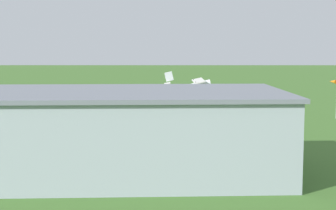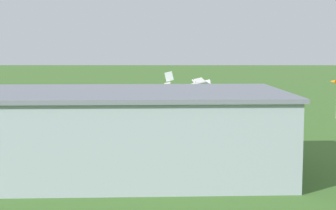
{
  "view_description": "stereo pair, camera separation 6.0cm",
  "coord_description": "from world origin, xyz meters",
  "px_view_note": "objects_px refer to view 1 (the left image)",
  "views": [
    {
      "loc": [
        -2.42,
        75.44,
        11.12
      ],
      "look_at": [
        -2.19,
        8.11,
        3.34
      ],
      "focal_mm": 57.03,
      "sensor_mm": 36.0,
      "label": 1
    },
    {
      "loc": [
        -2.48,
        75.44,
        11.12
      ],
      "look_at": [
        -2.19,
        8.11,
        3.34
      ],
      "focal_mm": 57.03,
      "sensor_mm": 36.0,
      "label": 2
    }
  ],
  "objects_px": {
    "hangar": "(117,132)",
    "windsock": "(333,84)",
    "biplane": "(190,88)",
    "person_beside_truck": "(38,139)",
    "car_green": "(1,139)",
    "person_by_parked_cars": "(82,130)",
    "person_crossing_taxiway": "(55,130)",
    "person_near_hangar_door": "(264,135)",
    "car_blue": "(240,137)",
    "person_walking_on_apron": "(75,135)"
  },
  "relations": [
    {
      "from": "hangar",
      "to": "windsock",
      "type": "distance_m",
      "value": 44.66
    },
    {
      "from": "biplane",
      "to": "person_beside_truck",
      "type": "height_order",
      "value": "biplane"
    },
    {
      "from": "hangar",
      "to": "car_green",
      "type": "bearing_deg",
      "value": -40.95
    },
    {
      "from": "person_by_parked_cars",
      "to": "person_crossing_taxiway",
      "type": "bearing_deg",
      "value": 0.02
    },
    {
      "from": "windsock",
      "to": "person_beside_truck",
      "type": "bearing_deg",
      "value": 29.62
    },
    {
      "from": "biplane",
      "to": "person_near_hangar_door",
      "type": "height_order",
      "value": "biplane"
    },
    {
      "from": "car_green",
      "to": "person_beside_truck",
      "type": "xyz_separation_m",
      "value": [
        -3.96,
        -0.23,
        -0.03
      ]
    },
    {
      "from": "hangar",
      "to": "car_blue",
      "type": "relative_size",
      "value": 6.18
    },
    {
      "from": "person_crossing_taxiway",
      "to": "person_near_hangar_door",
      "type": "distance_m",
      "value": 24.64
    },
    {
      "from": "person_by_parked_cars",
      "to": "person_beside_truck",
      "type": "distance_m",
      "value": 6.93
    },
    {
      "from": "hangar",
      "to": "biplane",
      "type": "distance_m",
      "value": 33.07
    },
    {
      "from": "person_by_parked_cars",
      "to": "person_walking_on_apron",
      "type": "bearing_deg",
      "value": 86.72
    },
    {
      "from": "hangar",
      "to": "person_by_parked_cars",
      "type": "bearing_deg",
      "value": -71.54
    },
    {
      "from": "car_blue",
      "to": "person_beside_truck",
      "type": "bearing_deg",
      "value": 3.74
    },
    {
      "from": "hangar",
      "to": "biplane",
      "type": "height_order",
      "value": "biplane"
    },
    {
      "from": "hangar",
      "to": "person_near_hangar_door",
      "type": "xyz_separation_m",
      "value": [
        -15.27,
        -15.19,
        -2.81
      ]
    },
    {
      "from": "hangar",
      "to": "person_beside_truck",
      "type": "xyz_separation_m",
      "value": [
        9.79,
        -12.16,
        -2.74
      ]
    },
    {
      "from": "car_blue",
      "to": "person_beside_truck",
      "type": "height_order",
      "value": "person_beside_truck"
    },
    {
      "from": "biplane",
      "to": "car_green",
      "type": "relative_size",
      "value": 2.08
    },
    {
      "from": "person_walking_on_apron",
      "to": "windsock",
      "type": "xyz_separation_m",
      "value": [
        -35.0,
        -19.65,
        4.29
      ]
    },
    {
      "from": "biplane",
      "to": "person_near_hangar_door",
      "type": "xyz_separation_m",
      "value": [
        -7.8,
        17.0,
        -3.99
      ]
    },
    {
      "from": "biplane",
      "to": "person_walking_on_apron",
      "type": "height_order",
      "value": "biplane"
    },
    {
      "from": "person_walking_on_apron",
      "to": "person_by_parked_cars",
      "type": "bearing_deg",
      "value": -93.28
    },
    {
      "from": "person_by_parked_cars",
      "to": "person_near_hangar_door",
      "type": "height_order",
      "value": "person_by_parked_cars"
    },
    {
      "from": "person_by_parked_cars",
      "to": "person_beside_truck",
      "type": "bearing_deg",
      "value": 56.83
    },
    {
      "from": "biplane",
      "to": "car_blue",
      "type": "distance_m",
      "value": 19.62
    },
    {
      "from": "car_green",
      "to": "person_near_hangar_door",
      "type": "xyz_separation_m",
      "value": [
        -29.03,
        -3.26,
        -0.09
      ]
    },
    {
      "from": "biplane",
      "to": "person_walking_on_apron",
      "type": "bearing_deg",
      "value": 52.38
    },
    {
      "from": "biplane",
      "to": "person_beside_truck",
      "type": "relative_size",
      "value": 4.84
    },
    {
      "from": "car_green",
      "to": "car_blue",
      "type": "bearing_deg",
      "value": -176.33
    },
    {
      "from": "windsock",
      "to": "hangar",
      "type": "bearing_deg",
      "value": 49.82
    },
    {
      "from": "person_by_parked_cars",
      "to": "person_crossing_taxiway",
      "type": "relative_size",
      "value": 1.06
    },
    {
      "from": "person_crossing_taxiway",
      "to": "person_walking_on_apron",
      "type": "height_order",
      "value": "person_crossing_taxiway"
    },
    {
      "from": "car_blue",
      "to": "person_crossing_taxiway",
      "type": "bearing_deg",
      "value": -11.43
    },
    {
      "from": "car_blue",
      "to": "car_green",
      "type": "distance_m",
      "value": 26.14
    },
    {
      "from": "person_walking_on_apron",
      "to": "windsock",
      "type": "distance_m",
      "value": 40.37
    },
    {
      "from": "person_walking_on_apron",
      "to": "windsock",
      "type": "relative_size",
      "value": 0.28
    },
    {
      "from": "biplane",
      "to": "person_beside_truck",
      "type": "bearing_deg",
      "value": 49.25
    },
    {
      "from": "person_walking_on_apron",
      "to": "person_near_hangar_door",
      "type": "xyz_separation_m",
      "value": [
        -21.47,
        -0.74,
        -0.04
      ]
    },
    {
      "from": "person_by_parked_cars",
      "to": "person_near_hangar_door",
      "type": "bearing_deg",
      "value": 172.58
    },
    {
      "from": "person_beside_truck",
      "to": "person_near_hangar_door",
      "type": "height_order",
      "value": "person_beside_truck"
    },
    {
      "from": "car_blue",
      "to": "person_walking_on_apron",
      "type": "bearing_deg",
      "value": -2.63
    },
    {
      "from": "hangar",
      "to": "windsock",
      "type": "xyz_separation_m",
      "value": [
        -28.8,
        -34.1,
        1.52
      ]
    },
    {
      "from": "hangar",
      "to": "car_green",
      "type": "distance_m",
      "value": 18.41
    },
    {
      "from": "hangar",
      "to": "person_near_hangar_door",
      "type": "bearing_deg",
      "value": -135.15
    },
    {
      "from": "car_blue",
      "to": "person_walking_on_apron",
      "type": "height_order",
      "value": "person_walking_on_apron"
    },
    {
      "from": "biplane",
      "to": "person_by_parked_cars",
      "type": "height_order",
      "value": "biplane"
    },
    {
      "from": "person_by_parked_cars",
      "to": "person_walking_on_apron",
      "type": "relative_size",
      "value": 1.07
    },
    {
      "from": "car_blue",
      "to": "person_crossing_taxiway",
      "type": "distance_m",
      "value": 21.98
    },
    {
      "from": "person_walking_on_apron",
      "to": "person_near_hangar_door",
      "type": "distance_m",
      "value": 21.49
    }
  ]
}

